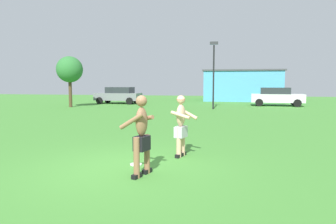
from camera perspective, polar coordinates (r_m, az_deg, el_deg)
name	(u,v)px	position (r m, az deg, el deg)	size (l,w,h in m)	color
ground_plane	(124,168)	(7.17, -8.38, -10.52)	(80.00, 80.00, 0.00)	#428433
player_with_cap	(181,123)	(8.03, 2.49, -2.13)	(0.69, 0.72, 1.66)	black
player_in_black	(141,134)	(6.39, -5.06, -4.12)	(0.69, 0.76, 1.72)	black
frisbee	(136,164)	(7.42, -6.10, -9.84)	(0.29, 0.29, 0.03)	white
car_white_near_post	(277,96)	(27.57, 19.88, 2.81)	(4.41, 2.26, 1.58)	white
car_gray_mid_lot	(119,95)	(29.20, -9.34, 3.20)	(4.38, 2.18, 1.58)	slate
lamp_post	(214,67)	(22.86, 8.65, 8.36)	(0.60, 0.24, 5.01)	black
outbuilding_behind_lot	(242,85)	(35.01, 13.79, 4.92)	(8.48, 5.99, 3.39)	#4C9ED1
tree_left_field	(70,70)	(25.92, -18.15, 7.61)	(2.11, 2.11, 4.13)	#4C3823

